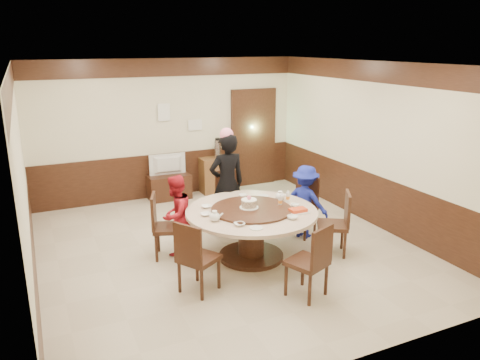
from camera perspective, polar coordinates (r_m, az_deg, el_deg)
name	(u,v)px	position (r m, az deg, el deg)	size (l,w,h in m)	color
room	(227,182)	(7.02, -1.60, -0.21)	(6.00, 6.04, 2.84)	#C2B49B
banquet_table	(251,224)	(6.87, 1.40, -5.39)	(1.92, 1.92, 0.78)	#341B10
chair_0	(301,217)	(7.85, 7.47, -4.50)	(0.61, 0.60, 0.97)	#341B10
chair_1	(229,210)	(8.10, -1.32, -3.70)	(0.53, 0.53, 0.97)	#341B10
chair_2	(168,237)	(7.09, -8.81, -6.90)	(0.57, 0.56, 0.97)	#341B10
chair_3	(198,269)	(6.09, -5.15, -10.79)	(0.61, 0.61, 0.97)	#341B10
chair_4	(308,274)	(6.03, 8.28, -11.23)	(0.57, 0.58, 0.97)	#341B10
chair_5	(333,234)	(7.24, 11.30, -6.52)	(0.61, 0.60, 0.97)	#341B10
person_standing	(227,184)	(7.72, -1.60, -0.47)	(0.62, 0.40, 1.69)	black
person_red	(176,215)	(7.07, -7.82, -4.25)	(0.59, 0.46, 1.22)	#AE1723
person_blue	(305,202)	(7.68, 7.94, -2.63)	(0.78, 0.45, 1.21)	navy
birthday_cake	(249,203)	(6.78, 1.10, -2.88)	(0.28, 0.28, 0.19)	white
teapot_left	(215,217)	(6.38, -3.11, -4.50)	(0.17, 0.15, 0.13)	white
teapot_right	(280,196)	(7.23, 4.91, -2.01)	(0.17, 0.15, 0.13)	white
bowl_0	(207,207)	(6.90, -4.10, -3.25)	(0.15, 0.15, 0.04)	white
bowl_1	(292,217)	(6.50, 6.41, -4.55)	(0.15, 0.15, 0.05)	white
bowl_2	(239,224)	(6.23, -0.07, -5.41)	(0.14, 0.14, 0.04)	white
bowl_3	(295,205)	(6.99, 6.73, -3.06)	(0.12, 0.12, 0.04)	white
bowl_4	(206,214)	(6.60, -4.20, -4.20)	(0.15, 0.15, 0.04)	white
bowl_5	(243,196)	(7.36, 0.36, -1.93)	(0.14, 0.14, 0.04)	white
saucer_near	(256,228)	(6.15, 1.98, -5.86)	(0.18, 0.18, 0.01)	white
saucer_far	(263,196)	(7.41, 2.84, -1.95)	(0.18, 0.18, 0.01)	white
shrimp_platter	(298,211)	(6.74, 7.08, -3.74)	(0.30, 0.20, 0.06)	white
bottle_0	(280,201)	(6.96, 4.92, -2.56)	(0.06, 0.06, 0.16)	silver
bottle_1	(288,197)	(7.15, 5.86, -2.08)	(0.06, 0.06, 0.16)	silver
tv_stand	(169,187)	(9.70, -8.62, -0.82)	(0.85, 0.45, 0.50)	#341B10
television	(168,165)	(9.57, -8.74, 1.84)	(0.74, 0.10, 0.43)	gray
side_cabinet	(219,174)	(10.03, -2.58, 0.69)	(0.80, 0.40, 0.75)	brown
thermos	(218,149)	(9.89, -2.74, 3.83)	(0.15, 0.15, 0.38)	silver
notice_left	(164,112)	(9.57, -9.25, 8.14)	(0.25, 0.00, 0.35)	white
notice_right	(195,125)	(9.81, -5.49, 6.70)	(0.30, 0.00, 0.22)	white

